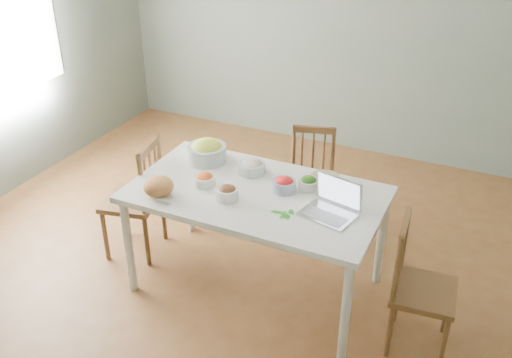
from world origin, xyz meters
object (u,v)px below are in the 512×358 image
at_px(bread_boule, 159,187).
at_px(laptop, 328,200).
at_px(dining_table, 256,240).
at_px(bowl_squash, 207,151).
at_px(chair_left, 132,198).
at_px(chair_far, 311,183).
at_px(chair_right, 425,289).

height_order(bread_boule, laptop, laptop).
bearing_deg(dining_table, bowl_squash, 153.72).
distance_m(dining_table, chair_left, 1.09).
relative_size(bowl_squash, laptop, 0.87).
bearing_deg(dining_table, bread_boule, -150.92).
xyz_separation_m(dining_table, chair_left, (-1.08, 0.01, 0.08)).
height_order(chair_left, laptop, laptop).
distance_m(chair_far, chair_right, 1.51).
distance_m(chair_far, bowl_squash, 1.00).
height_order(dining_table, chair_left, chair_left).
height_order(chair_far, chair_left, chair_left).
relative_size(dining_table, bread_boule, 8.44).
height_order(bread_boule, bowl_squash, bowl_squash).
bearing_deg(chair_right, dining_table, 80.33).
relative_size(bread_boule, bowl_squash, 0.71).
distance_m(dining_table, chair_far, 0.91).
height_order(dining_table, bread_boule, bread_boule).
bearing_deg(chair_left, chair_far, 115.29).
bearing_deg(chair_right, bread_boule, 92.00).
bearing_deg(chair_left, chair_right, 74.99).
distance_m(chair_left, chair_right, 2.30).
relative_size(dining_table, chair_far, 1.98).
relative_size(chair_far, bread_boule, 4.27).
bearing_deg(chair_far, chair_right, -58.09).
xyz_separation_m(dining_table, chair_far, (0.08, 0.91, 0.03)).
xyz_separation_m(chair_left, laptop, (1.62, -0.09, 0.45)).
bearing_deg(bowl_squash, dining_table, -26.28).
distance_m(bread_boule, laptop, 1.14).
bearing_deg(chair_left, laptop, 74.33).
distance_m(chair_far, laptop, 1.20).
relative_size(dining_table, bowl_squash, 5.97).
xyz_separation_m(bowl_squash, laptop, (1.07, -0.35, 0.03)).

